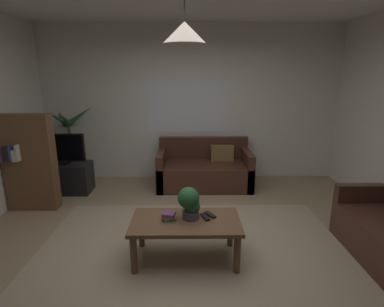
# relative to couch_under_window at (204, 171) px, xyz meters

# --- Properties ---
(floor) EXTENTS (5.38, 4.99, 0.02)m
(floor) POSITION_rel_couch_under_window_xyz_m (-0.24, -2.02, -0.28)
(floor) COLOR #9E8466
(floor) RESTS_ON ground
(rug) EXTENTS (3.50, 2.74, 0.01)m
(rug) POSITION_rel_couch_under_window_xyz_m (-0.24, -2.22, -0.27)
(rug) COLOR tan
(rug) RESTS_ON ground
(wall_back) EXTENTS (5.50, 0.06, 2.79)m
(wall_back) POSITION_rel_couch_under_window_xyz_m (-0.24, 0.51, 1.12)
(wall_back) COLOR silver
(wall_back) RESTS_ON ground
(window_pane) EXTENTS (1.46, 0.01, 0.96)m
(window_pane) POSITION_rel_couch_under_window_xyz_m (-0.33, 0.48, 1.08)
(window_pane) COLOR white
(couch_under_window) EXTENTS (1.62, 0.83, 0.82)m
(couch_under_window) POSITION_rel_couch_under_window_xyz_m (0.00, 0.00, 0.00)
(couch_under_window) COLOR #47281E
(couch_under_window) RESTS_ON ground
(coffee_table) EXTENTS (1.15, 0.61, 0.45)m
(coffee_table) POSITION_rel_couch_under_window_xyz_m (-0.31, -2.19, 0.11)
(coffee_table) COLOR brown
(coffee_table) RESTS_ON ground
(book_on_table_0) EXTENTS (0.14, 0.14, 0.03)m
(book_on_table_0) POSITION_rel_couch_under_window_xyz_m (-0.48, -2.18, 0.19)
(book_on_table_0) COLOR #387247
(book_on_table_0) RESTS_ON coffee_table
(book_on_table_1) EXTENTS (0.14, 0.12, 0.02)m
(book_on_table_1) POSITION_rel_couch_under_window_xyz_m (-0.49, -2.18, 0.22)
(book_on_table_1) COLOR #99663F
(book_on_table_1) RESTS_ON coffee_table
(book_on_table_2) EXTENTS (0.14, 0.13, 0.03)m
(book_on_table_2) POSITION_rel_couch_under_window_xyz_m (-0.49, -2.18, 0.24)
(book_on_table_2) COLOR #72387F
(book_on_table_2) RESTS_ON coffee_table
(remote_on_table_0) EXTENTS (0.10, 0.17, 0.02)m
(remote_on_table_0) POSITION_rel_couch_under_window_xyz_m (-0.10, -2.14, 0.19)
(remote_on_table_0) COLOR black
(remote_on_table_0) RESTS_ON coffee_table
(remote_on_table_1) EXTENTS (0.13, 0.16, 0.02)m
(remote_on_table_1) POSITION_rel_couch_under_window_xyz_m (-0.05, -2.09, 0.19)
(remote_on_table_1) COLOR black
(remote_on_table_1) RESTS_ON coffee_table
(potted_plant_on_table) EXTENTS (0.24, 0.23, 0.34)m
(potted_plant_on_table) POSITION_rel_couch_under_window_xyz_m (-0.27, -2.14, 0.36)
(potted_plant_on_table) COLOR #4C4C51
(potted_plant_on_table) RESTS_ON coffee_table
(tv_stand) EXTENTS (0.90, 0.44, 0.50)m
(tv_stand) POSITION_rel_couch_under_window_xyz_m (-2.38, -0.27, -0.02)
(tv_stand) COLOR black
(tv_stand) RESTS_ON ground
(tv) EXTENTS (0.81, 0.16, 0.50)m
(tv) POSITION_rel_couch_under_window_xyz_m (-2.38, -0.29, 0.48)
(tv) COLOR black
(tv) RESTS_ON tv_stand
(potted_palm_corner) EXTENTS (0.85, 0.78, 1.42)m
(potted_palm_corner) POSITION_rel_couch_under_window_xyz_m (-2.41, 0.24, 0.32)
(potted_palm_corner) COLOR beige
(potted_palm_corner) RESTS_ON ground
(bookshelf_corner) EXTENTS (0.70, 0.31, 1.40)m
(bookshelf_corner) POSITION_rel_couch_under_window_xyz_m (-2.56, -0.91, 0.43)
(bookshelf_corner) COLOR brown
(bookshelf_corner) RESTS_ON ground
(pendant_lamp) EXTENTS (0.39, 0.39, 0.59)m
(pendant_lamp) POSITION_rel_couch_under_window_xyz_m (-0.31, -2.19, 2.02)
(pendant_lamp) COLOR black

